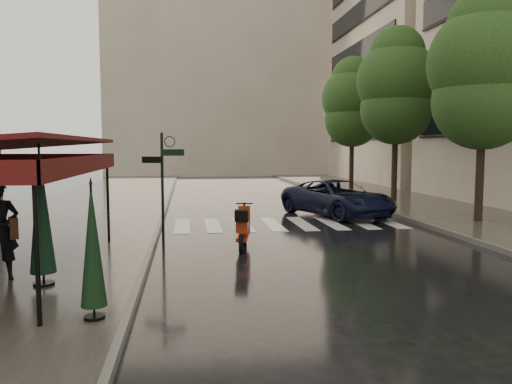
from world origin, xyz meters
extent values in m
plane|color=black|center=(0.00, 0.00, 0.00)|extent=(120.00, 120.00, 0.00)
cube|color=#38332D|center=(-4.50, 12.00, 0.06)|extent=(6.00, 60.00, 0.12)
cube|color=#38332D|center=(10.25, 12.00, 0.06)|extent=(5.50, 60.00, 0.12)
cube|color=#595651|center=(-1.45, 12.00, 0.07)|extent=(0.12, 60.00, 0.16)
cube|color=#595651|center=(7.45, 12.00, 0.07)|extent=(0.12, 60.00, 0.16)
cube|color=silver|center=(-0.70, 6.00, 0.01)|extent=(0.50, 3.20, 0.01)
cube|color=silver|center=(0.35, 6.00, 0.01)|extent=(0.50, 3.20, 0.01)
cube|color=silver|center=(1.40, 6.00, 0.01)|extent=(0.50, 3.20, 0.01)
cube|color=silver|center=(2.45, 6.00, 0.01)|extent=(0.50, 3.20, 0.01)
cube|color=silver|center=(3.50, 6.00, 0.01)|extent=(0.50, 3.20, 0.01)
cube|color=silver|center=(4.55, 6.00, 0.01)|extent=(0.50, 3.20, 0.01)
cube|color=silver|center=(5.60, 6.00, 0.01)|extent=(0.50, 3.20, 0.01)
cube|color=silver|center=(6.65, 6.00, 0.01)|extent=(0.50, 3.20, 0.01)
cube|color=#470A0F|center=(-2.52, -0.50, 2.35)|extent=(0.04, 7.00, 0.35)
cylinder|color=black|center=(-2.65, -3.75, 1.29)|extent=(0.07, 0.07, 2.35)
cylinder|color=black|center=(-2.65, 2.75, 1.29)|extent=(0.07, 0.07, 2.35)
cylinder|color=black|center=(-1.20, 3.00, 1.55)|extent=(0.08, 0.08, 3.10)
cube|color=black|center=(-0.90, 3.00, 2.55)|extent=(0.62, 0.26, 0.18)
cube|color=black|center=(-1.48, 3.00, 2.35)|extent=(0.56, 0.29, 0.18)
cube|color=tan|center=(16.50, 26.00, 9.25)|extent=(8.00, 16.00, 18.50)
cube|color=tan|center=(3.00, 38.00, 10.00)|extent=(22.00, 6.00, 20.00)
cylinder|color=black|center=(9.60, 5.00, 2.25)|extent=(0.28, 0.28, 4.26)
sphere|color=#153914|center=(9.60, 5.00, 4.30)|extent=(3.40, 3.40, 3.40)
sphere|color=#153914|center=(9.60, 5.00, 5.59)|extent=(3.80, 3.80, 3.80)
sphere|color=#153914|center=(9.60, 5.00, 6.81)|extent=(2.60, 2.60, 2.60)
cylinder|color=black|center=(9.50, 12.00, 2.36)|extent=(0.28, 0.28, 4.48)
sphere|color=#153914|center=(9.50, 12.00, 4.52)|extent=(3.40, 3.40, 3.40)
sphere|color=#153914|center=(9.50, 12.00, 5.88)|extent=(3.80, 3.80, 3.80)
sphere|color=#153914|center=(9.50, 12.00, 7.16)|extent=(2.60, 2.60, 2.60)
cylinder|color=black|center=(9.70, 19.00, 2.30)|extent=(0.28, 0.28, 4.37)
sphere|color=#153914|center=(9.70, 19.00, 4.41)|extent=(3.40, 3.40, 3.40)
sphere|color=#153914|center=(9.70, 19.00, 5.74)|extent=(3.80, 3.80, 3.80)
sphere|color=#153914|center=(9.70, 19.00, 6.98)|extent=(2.60, 2.60, 2.60)
cube|color=#432A11|center=(-3.90, -0.88, 1.12)|extent=(0.28, 0.39, 0.41)
cylinder|color=black|center=(0.83, 1.35, 0.24)|extent=(0.19, 0.50, 0.49)
cylinder|color=black|center=(1.06, 2.60, 0.24)|extent=(0.19, 0.50, 0.49)
cube|color=maroon|center=(0.95, 2.00, 0.32)|extent=(0.52, 1.35, 0.10)
cube|color=maroon|center=(0.91, 1.75, 0.63)|extent=(0.40, 0.60, 0.28)
cube|color=maroon|center=(1.04, 2.45, 0.71)|extent=(0.34, 0.18, 0.76)
cylinder|color=black|center=(1.05, 2.55, 1.14)|extent=(0.47, 0.12, 0.04)
cube|color=black|center=(0.84, 1.38, 0.96)|extent=(0.37, 0.36, 0.28)
imported|color=black|center=(5.32, 7.74, 0.71)|extent=(4.07, 5.59, 1.41)
cylinder|color=black|center=(-3.20, -1.50, 0.14)|extent=(0.39, 0.39, 0.05)
cylinder|color=black|center=(-3.20, -1.50, 1.43)|extent=(0.04, 0.04, 2.52)
cone|color=black|center=(-3.20, -1.50, 1.56)|extent=(0.47, 0.47, 2.39)
cylinder|color=black|center=(-1.92, -3.54, 0.14)|extent=(0.32, 0.32, 0.05)
cylinder|color=black|center=(-1.92, -3.54, 1.16)|extent=(0.04, 0.04, 1.98)
cone|color=black|center=(-1.92, -3.54, 1.26)|extent=(0.39, 0.39, 1.88)
camera|label=1|loc=(-0.51, -11.11, 2.69)|focal=35.00mm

